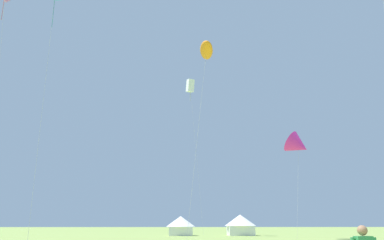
{
  "coord_description": "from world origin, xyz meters",
  "views": [
    {
      "loc": [
        -1.24,
        -4.06,
        1.77
      ],
      "look_at": [
        0.0,
        32.0,
        11.48
      ],
      "focal_mm": 36.05,
      "sensor_mm": 36.0,
      "label": 1
    }
  ],
  "objects": [
    {
      "name": "festival_tent_left",
      "position": [
        -0.87,
        56.45,
        1.57
      ],
      "size": [
        4.37,
        4.37,
        2.84
      ],
      "color": "white",
      "rests_on": "ground"
    },
    {
      "name": "kite_pink_diamond",
      "position": [
        -17.71,
        28.38,
        22.02
      ],
      "size": [
        2.41,
        2.47,
        23.59
      ],
      "color": "pink",
      "rests_on": "ground"
    },
    {
      "name": "kite_orange_parafoil",
      "position": [
        0.99,
        25.51,
        15.77
      ],
      "size": [
        2.43,
        3.38,
        16.37
      ],
      "color": "orange",
      "rests_on": "ground"
    },
    {
      "name": "kite_magenta_delta",
      "position": [
        13.44,
        41.94,
        11.04
      ],
      "size": [
        4.37,
        4.16,
        12.82
      ],
      "color": "#E02DA3",
      "rests_on": "ground"
    },
    {
      "name": "festival_tent_right",
      "position": [
        8.23,
        56.45,
        1.71
      ],
      "size": [
        4.75,
        4.75,
        3.09
      ],
      "color": "white",
      "rests_on": "ground"
    },
    {
      "name": "kite_white_box",
      "position": [
        0.51,
        55.2,
        23.49
      ],
      "size": [
        2.68,
        2.44,
        24.63
      ],
      "color": "white",
      "rests_on": "ground"
    }
  ]
}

